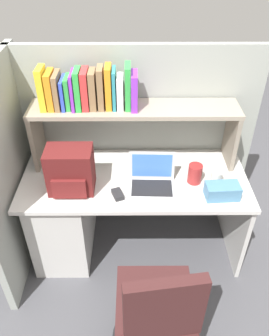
% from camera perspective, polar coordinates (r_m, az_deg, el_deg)
% --- Properties ---
extents(ground_plane, '(8.00, 8.00, 0.00)m').
position_cam_1_polar(ground_plane, '(2.94, -0.01, -12.69)').
color(ground_plane, '#4C4C51').
extents(desk, '(1.60, 0.70, 0.73)m').
position_cam_1_polar(desk, '(2.67, -8.45, -7.00)').
color(desk, silver).
rests_on(desk, ground_plane).
extents(cubicle_partition_rear, '(1.84, 0.05, 1.55)m').
position_cam_1_polar(cubicle_partition_rear, '(2.71, -0.05, 4.25)').
color(cubicle_partition_rear, '#939991').
rests_on(cubicle_partition_rear, ground_plane).
extents(cubicle_partition_left, '(0.05, 1.06, 1.55)m').
position_cam_1_polar(cubicle_partition_left, '(2.51, -19.83, -1.42)').
color(cubicle_partition_left, '#939991').
rests_on(cubicle_partition_left, ground_plane).
extents(overhead_hutch, '(1.44, 0.28, 0.45)m').
position_cam_1_polar(overhead_hutch, '(2.40, -0.03, 8.06)').
color(overhead_hutch, gray).
rests_on(overhead_hutch, desk).
extents(reference_books_on_shelf, '(0.64, 0.19, 0.29)m').
position_cam_1_polar(reference_books_on_shelf, '(2.31, -7.69, 12.87)').
color(reference_books_on_shelf, yellow).
rests_on(reference_books_on_shelf, overhead_hutch).
extents(laptop, '(0.32, 0.26, 0.22)m').
position_cam_1_polar(laptop, '(2.33, 2.91, -1.96)').
color(laptop, '#B7BABF').
rests_on(laptop, desk).
extents(backpack, '(0.30, 0.22, 0.31)m').
position_cam_1_polar(backpack, '(2.27, -10.65, -0.48)').
color(backpack, '#591919').
rests_on(backpack, desk).
extents(computer_mouse, '(0.09, 0.12, 0.03)m').
position_cam_1_polar(computer_mouse, '(2.27, -2.83, -4.41)').
color(computer_mouse, '#262628').
rests_on(computer_mouse, desk).
extents(paper_cup, '(0.08, 0.08, 0.10)m').
position_cam_1_polar(paper_cup, '(2.41, 13.51, -1.53)').
color(paper_cup, white).
rests_on(paper_cup, desk).
extents(tissue_box, '(0.23, 0.13, 0.10)m').
position_cam_1_polar(tissue_box, '(2.31, 14.45, -3.74)').
color(tissue_box, teal).
rests_on(tissue_box, desk).
extents(snack_canister, '(0.10, 0.10, 0.14)m').
position_cam_1_polar(snack_canister, '(2.38, 10.05, -0.95)').
color(snack_canister, maroon).
rests_on(snack_canister, desk).
extents(office_chair, '(0.52, 0.52, 0.93)m').
position_cam_1_polar(office_chair, '(2.13, 3.62, -23.46)').
color(office_chair, black).
rests_on(office_chair, ground_plane).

